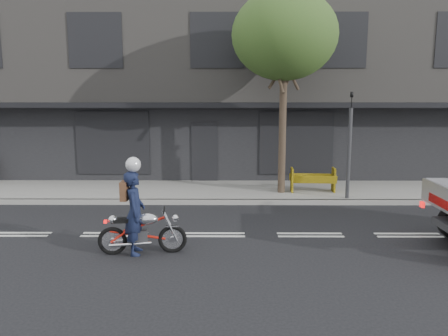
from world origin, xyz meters
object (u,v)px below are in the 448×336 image
Objects in this scene: street_tree at (284,36)px; rider at (135,213)px; motorcycle at (142,231)px; construction_barrier at (314,180)px; traffic_light_pole at (349,151)px.

street_tree is 3.75× the size of rider.
motorcycle is at bearing -123.76° from street_tree.
motorcycle is 1.25× the size of construction_barrier.
rider reaches higher than construction_barrier.
street_tree reaches higher than rider.
traffic_light_pole reaches higher than rider.
street_tree is 4.83m from construction_barrier.
traffic_light_pole is 7.46m from rider.
motorcycle is at bearing -140.76° from traffic_light_pole.
street_tree is 4.23m from traffic_light_pole.
rider is 7.27m from construction_barrier.
street_tree reaches higher than motorcycle.
motorcycle is 1.06× the size of rider.
street_tree is at bearing 174.94° from construction_barrier.
traffic_light_pole is at bearing 33.16° from motorcycle.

